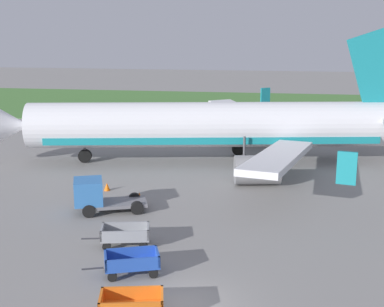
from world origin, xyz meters
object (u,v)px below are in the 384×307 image
Objects in this scene: airplane at (224,126)px; traffic_cone_mid_apron at (107,187)px; traffic_cone_near_plane at (139,197)px; service_truck_beside_carts at (97,195)px; baggage_cart_fourth_in_row at (132,262)px; baggage_cart_third_in_row at (131,305)px; baggage_cart_far_end at (125,235)px.

traffic_cone_mid_apron is at bearing -128.31° from airplane.
traffic_cone_mid_apron is at bearing 143.02° from traffic_cone_near_plane.
service_truck_beside_carts is at bearing -80.80° from traffic_cone_mid_apron.
airplane is 15.16m from service_truck_beside_carts.
service_truck_beside_carts is (-4.27, 7.96, 0.50)m from baggage_cart_fourth_in_row.
airplane is 21.75m from baggage_cart_fourth_in_row.
airplane is at bearing 83.93° from baggage_cart_fourth_in_row.
baggage_cart_third_in_row is 0.76× the size of service_truck_beside_carts.
baggage_cart_third_in_row is 14.35m from traffic_cone_near_plane.
baggage_cart_far_end is at bearing -100.70° from airplane.
baggage_cart_fourth_in_row is (-0.99, 3.83, 0.00)m from baggage_cart_third_in_row.
baggage_cart_fourth_in_row is at bearing 104.52° from baggage_cart_third_in_row.
service_truck_beside_carts is (-3.09, 4.78, 0.50)m from baggage_cart_far_end.
baggage_cart_third_in_row reaches higher than traffic_cone_mid_apron.
airplane reaches higher than baggage_cart_far_end.
traffic_cone_near_plane is (-3.13, 14.00, -0.27)m from baggage_cart_third_in_row.
traffic_cone_mid_apron is (-7.26, -9.19, -2.77)m from airplane.
airplane is at bearing 64.15° from service_truck_beside_carts.
traffic_cone_near_plane is at bearing 101.89° from baggage_cart_fourth_in_row.
traffic_cone_near_plane is (-4.43, -11.32, -2.72)m from airplane.
baggage_cart_far_end reaches higher than traffic_cone_near_plane.
baggage_cart_far_end is 5.44× the size of traffic_cone_near_plane.
baggage_cart_far_end is at bearing -67.41° from traffic_cone_mid_apron.
baggage_cart_far_end is 9.89m from traffic_cone_mid_apron.
baggage_cart_far_end is at bearing -57.12° from service_truck_beside_carts.
service_truck_beside_carts is (-6.55, -13.53, -1.95)m from airplane.
baggage_cart_far_end is (-1.18, 3.18, 0.00)m from baggage_cart_fourth_in_row.
traffic_cone_near_plane is 1.18× the size of traffic_cone_mid_apron.
baggage_cart_far_end is 6.44× the size of traffic_cone_mid_apron.
airplane is 7.89× the size of service_truck_beside_carts.
baggage_cart_fourth_in_row is at bearing -69.70° from baggage_cart_far_end.
baggage_cart_far_end is at bearing 110.30° from baggage_cart_fourth_in_row.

